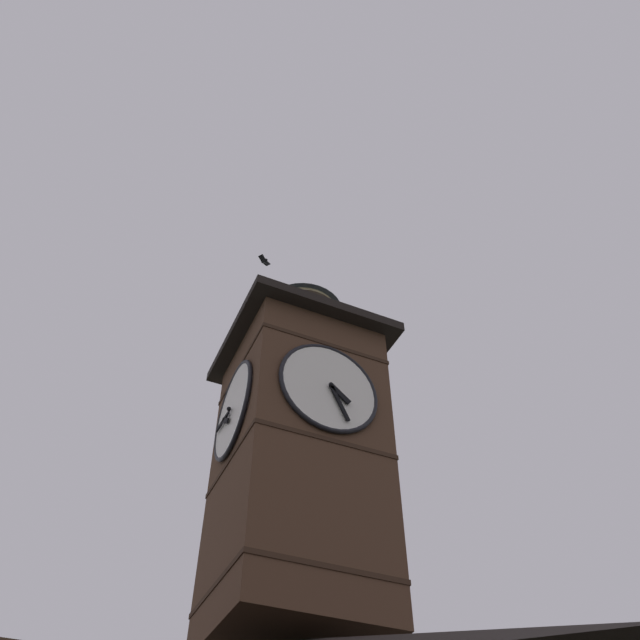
% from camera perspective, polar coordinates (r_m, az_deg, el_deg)
% --- Properties ---
extents(clock_tower, '(3.80, 3.80, 9.65)m').
position_cam_1_polar(clock_tower, '(14.71, -1.89, -10.91)').
color(clock_tower, '#4C3323').
rests_on(clock_tower, building_main).
extents(flying_bird_high, '(0.56, 0.47, 0.15)m').
position_cam_1_polar(flying_bird_high, '(24.13, -4.90, 5.19)').
color(flying_bird_high, black).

